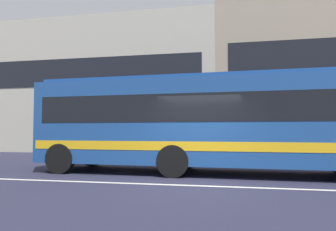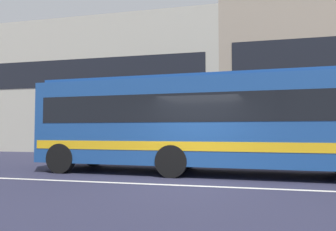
% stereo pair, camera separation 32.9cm
% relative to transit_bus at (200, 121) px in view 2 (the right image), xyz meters
% --- Properties ---
extents(ground_plane, '(160.00, 160.00, 0.00)m').
position_rel_transit_bus_xyz_m(ground_plane, '(0.05, -2.41, -1.78)').
color(ground_plane, '#28293F').
extents(lane_centre_line, '(60.00, 0.16, 0.01)m').
position_rel_transit_bus_xyz_m(lane_centre_line, '(0.05, -2.41, -1.77)').
color(lane_centre_line, silver).
rests_on(lane_centre_line, ground_plane).
extents(apartment_block_left, '(19.67, 9.20, 9.09)m').
position_rel_transit_bus_xyz_m(apartment_block_left, '(-9.69, 12.62, 2.77)').
color(apartment_block_left, '#B7B2A0').
rests_on(apartment_block_left, ground_plane).
extents(transit_bus, '(11.23, 2.98, 3.22)m').
position_rel_transit_bus_xyz_m(transit_bus, '(0.00, 0.00, 0.00)').
color(transit_bus, navy).
rests_on(transit_bus, ground_plane).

